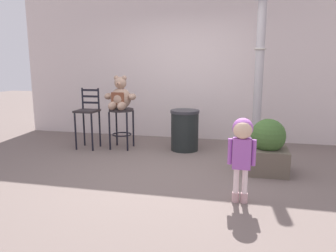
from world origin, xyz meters
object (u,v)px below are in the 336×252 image
object	(u,v)px
child_walking	(242,142)
lamppost	(258,82)
planter_with_shrub	(268,148)
bar_stool_with_teddy	(121,119)
bar_chair_empty	(88,114)
trash_bin	(185,130)
teddy_bear	(120,97)

from	to	relation	value
child_walking	lamppost	bearing A→B (deg)	164.27
planter_with_shrub	bar_stool_with_teddy	bearing A→B (deg)	161.74
planter_with_shrub	lamppost	bearing A→B (deg)	95.77
bar_stool_with_teddy	bar_chair_empty	world-z (taller)	bar_chair_empty
bar_stool_with_teddy	planter_with_shrub	bearing A→B (deg)	-18.26
lamppost	planter_with_shrub	xyz separation A→B (m)	(0.11, -1.12, -0.86)
bar_stool_with_teddy	trash_bin	bearing A→B (deg)	6.00
bar_chair_empty	trash_bin	bearing A→B (deg)	7.56
child_walking	planter_with_shrub	xyz separation A→B (m)	(0.35, 1.09, -0.33)
child_walking	trash_bin	world-z (taller)	child_walking
planter_with_shrub	bar_chair_empty	bearing A→B (deg)	167.05
bar_stool_with_teddy	trash_bin	distance (m)	1.14
bar_chair_empty	planter_with_shrub	size ratio (longest dim) A/B	1.41
lamppost	bar_chair_empty	distance (m)	3.01
bar_stool_with_teddy	teddy_bear	xyz separation A→B (m)	(0.00, -0.03, 0.40)
lamppost	bar_chair_empty	bearing A→B (deg)	-171.69
lamppost	bar_stool_with_teddy	bearing A→B (deg)	-172.25
teddy_bear	trash_bin	bearing A→B (deg)	7.51
planter_with_shrub	trash_bin	bearing A→B (deg)	145.04
lamppost	planter_with_shrub	world-z (taller)	lamppost
lamppost	planter_with_shrub	distance (m)	1.42
teddy_bear	lamppost	world-z (taller)	lamppost
teddy_bear	planter_with_shrub	xyz separation A→B (m)	(2.45, -0.78, -0.58)
bar_stool_with_teddy	child_walking	size ratio (longest dim) A/B	0.77
teddy_bear	trash_bin	world-z (taller)	teddy_bear
teddy_bear	child_walking	xyz separation A→B (m)	(2.09, -1.87, -0.25)
child_walking	lamppost	world-z (taller)	lamppost
trash_bin	child_walking	bearing A→B (deg)	-64.33
bar_stool_with_teddy	trash_bin	xyz separation A→B (m)	(1.12, 0.12, -0.16)
bar_stool_with_teddy	lamppost	world-z (taller)	lamppost
child_walking	teddy_bear	bearing A→B (deg)	-141.31
child_walking	trash_bin	xyz separation A→B (m)	(-0.97, 2.02, -0.32)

